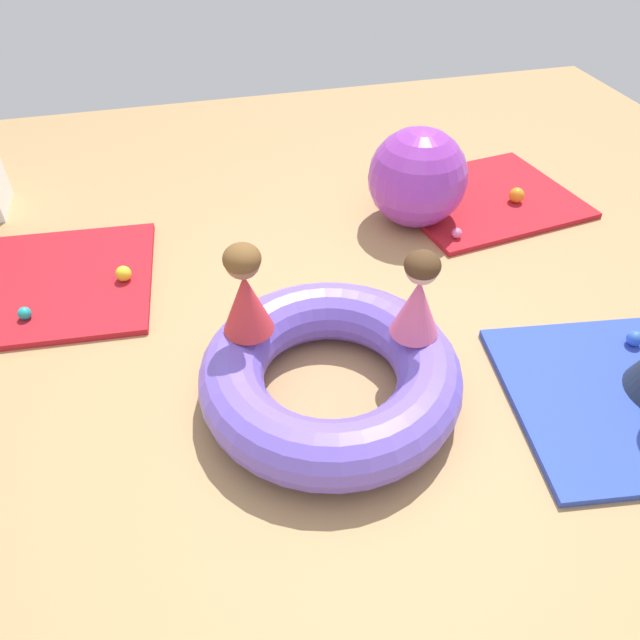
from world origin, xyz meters
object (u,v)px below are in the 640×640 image
(play_ball_pink, at_px, (457,233))
(child_in_pink, at_px, (418,295))
(exercise_ball_large, at_px, (417,178))
(play_ball_yellow, at_px, (123,274))
(child_in_red, at_px, (245,291))
(play_ball_teal, at_px, (25,313))
(play_ball_orange, at_px, (517,195))
(play_ball_green, at_px, (430,193))
(play_ball_blue, at_px, (635,338))
(inflatable_cushion, at_px, (330,374))

(play_ball_pink, bearing_deg, child_in_pink, -124.80)
(exercise_ball_large, bearing_deg, play_ball_yellow, -172.40)
(child_in_red, relative_size, play_ball_teal, 6.59)
(child_in_red, relative_size, play_ball_pink, 6.82)
(play_ball_orange, xyz_separation_m, play_ball_teal, (-3.32, -0.49, -0.02))
(play_ball_yellow, bearing_deg, play_ball_pink, -1.91)
(play_ball_green, relative_size, play_ball_teal, 1.03)
(play_ball_blue, xyz_separation_m, exercise_ball_large, (-0.67, 1.53, 0.25))
(inflatable_cushion, xyz_separation_m, play_ball_pink, (1.18, 1.12, -0.08))
(child_in_pink, bearing_deg, play_ball_teal, -68.38)
(child_in_red, relative_size, exercise_ball_large, 0.72)
(inflatable_cushion, height_order, play_ball_pink, inflatable_cushion)
(play_ball_green, distance_m, play_ball_orange, 0.62)
(inflatable_cushion, relative_size, play_ball_orange, 11.79)
(child_in_red, height_order, play_ball_teal, child_in_red)
(play_ball_blue, bearing_deg, play_ball_yellow, 154.36)
(play_ball_blue, height_order, play_ball_pink, play_ball_blue)
(play_ball_yellow, bearing_deg, child_in_red, -55.84)
(play_ball_yellow, bearing_deg, play_ball_orange, 5.37)
(play_ball_orange, relative_size, exercise_ball_large, 0.16)
(play_ball_blue, distance_m, play_ball_teal, 3.36)
(play_ball_green, bearing_deg, play_ball_orange, -20.43)
(child_in_red, xyz_separation_m, play_ball_green, (1.55, 1.41, -0.47))
(play_ball_blue, relative_size, play_ball_orange, 0.78)
(play_ball_orange, bearing_deg, play_ball_teal, -171.58)
(play_ball_orange, distance_m, play_ball_pink, 0.70)
(child_in_pink, relative_size, play_ball_pink, 6.51)
(child_in_red, height_order, play_ball_green, child_in_red)
(play_ball_green, height_order, play_ball_pink, play_ball_green)
(inflatable_cushion, distance_m, play_ball_orange, 2.31)
(child_in_pink, height_order, exercise_ball_large, child_in_pink)
(play_ball_yellow, distance_m, exercise_ball_large, 2.01)
(child_in_pink, height_order, play_ball_orange, child_in_pink)
(play_ball_blue, xyz_separation_m, play_ball_pink, (-0.49, 1.20, -0.01))
(play_ball_green, relative_size, play_ball_orange, 0.70)
(child_in_pink, distance_m, play_ball_pink, 1.40)
(play_ball_blue, bearing_deg, child_in_red, 170.57)
(play_ball_orange, bearing_deg, play_ball_pink, -151.61)
(child_in_red, bearing_deg, play_ball_blue, 25.11)
(play_ball_pink, relative_size, play_ball_teal, 0.97)
(child_in_pink, distance_m, exercise_ball_large, 1.55)
(play_ball_yellow, bearing_deg, inflatable_cushion, -50.59)
(play_ball_teal, height_order, exercise_ball_large, exercise_ball_large)
(child_in_red, relative_size, play_ball_green, 6.38)
(child_in_red, relative_size, play_ball_blue, 5.75)
(child_in_pink, xyz_separation_m, play_ball_pink, (0.75, 1.08, -0.46))
(child_in_pink, xyz_separation_m, play_ball_yellow, (-1.40, 1.16, -0.45))
(child_in_pink, height_order, child_in_red, child_in_red)
(play_ball_green, height_order, play_ball_yellow, play_ball_yellow)
(play_ball_orange, xyz_separation_m, exercise_ball_large, (-0.79, 0.00, 0.24))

